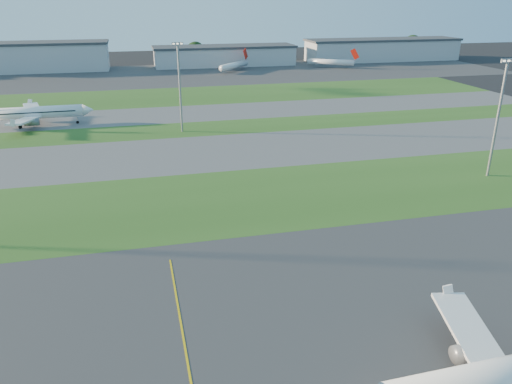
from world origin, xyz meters
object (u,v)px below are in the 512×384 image
object	(u,v)px
mini_jet_near	(234,65)
light_mast_centre	(180,82)
mini_jet_far	(331,62)
airliner_taxiing	(31,113)
light_mast_east	(499,111)

from	to	relation	value
mini_jet_near	light_mast_centre	bearing A→B (deg)	-157.35
mini_jet_far	light_mast_centre	world-z (taller)	light_mast_centre
mini_jet_near	airliner_taxiing	bearing A→B (deg)	-178.44
mini_jet_far	light_mast_centre	distance (m)	155.58
mini_jet_near	mini_jet_far	world-z (taller)	same
airliner_taxiing	mini_jet_far	xyz separation A→B (m)	(140.81, 103.92, -0.80)
airliner_taxiing	light_mast_centre	xyz separation A→B (m)	(44.71, -17.89, 10.73)
airliner_taxiing	mini_jet_near	xyz separation A→B (m)	(85.07, 103.00, -0.80)
airliner_taxiing	mini_jet_far	world-z (taller)	airliner_taxiing
mini_jet_far	light_mast_east	bearing A→B (deg)	-69.91
airliner_taxiing	mini_jet_far	bearing A→B (deg)	-144.25
light_mast_east	light_mast_centre	bearing A→B (deg)	138.37
light_mast_centre	light_mast_east	bearing A→B (deg)	-41.63
mini_jet_near	light_mast_centre	size ratio (longest dim) A/B	0.88
airliner_taxiing	mini_jet_near	bearing A→B (deg)	-130.24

